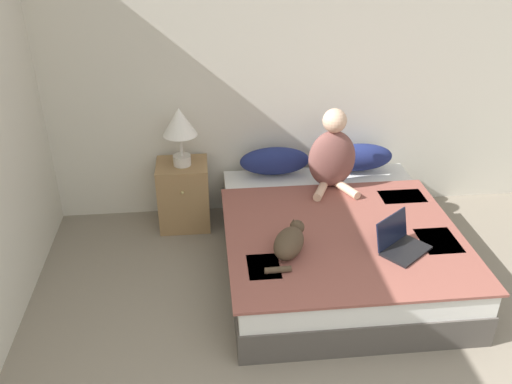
{
  "coord_description": "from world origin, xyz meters",
  "views": [
    {
      "loc": [
        -0.84,
        -0.92,
        2.63
      ],
      "look_at": [
        -0.5,
        2.41,
        0.79
      ],
      "focal_mm": 38.0,
      "sensor_mm": 36.0,
      "label": 1
    }
  ],
  "objects_px": {
    "pillow_near": "(275,161)",
    "table_lamp": "(180,125)",
    "person_sitting": "(332,155)",
    "pillow_far": "(358,157)",
    "laptop_open": "(401,243)",
    "nightstand": "(184,195)",
    "bed": "(336,245)",
    "cat_tabby": "(289,242)"
  },
  "relations": [
    {
      "from": "person_sitting",
      "to": "cat_tabby",
      "type": "bearing_deg",
      "value": -117.89
    },
    {
      "from": "nightstand",
      "to": "bed",
      "type": "bearing_deg",
      "value": -33.16
    },
    {
      "from": "cat_tabby",
      "to": "table_lamp",
      "type": "bearing_deg",
      "value": 60.57
    },
    {
      "from": "bed",
      "to": "laptop_open",
      "type": "xyz_separation_m",
      "value": [
        0.35,
        -0.42,
        0.27
      ]
    },
    {
      "from": "cat_tabby",
      "to": "nightstand",
      "type": "xyz_separation_m",
      "value": [
        -0.75,
        1.17,
        -0.23
      ]
    },
    {
      "from": "pillow_far",
      "to": "laptop_open",
      "type": "distance_m",
      "value": 1.26
    },
    {
      "from": "bed",
      "to": "laptop_open",
      "type": "distance_m",
      "value": 0.61
    },
    {
      "from": "pillow_far",
      "to": "pillow_near",
      "type": "bearing_deg",
      "value": 180.0
    },
    {
      "from": "bed",
      "to": "pillow_near",
      "type": "distance_m",
      "value": 0.98
    },
    {
      "from": "person_sitting",
      "to": "pillow_far",
      "type": "bearing_deg",
      "value": 41.8
    },
    {
      "from": "pillow_near",
      "to": "pillow_far",
      "type": "xyz_separation_m",
      "value": [
        0.76,
        0.0,
        0.0
      ]
    },
    {
      "from": "bed",
      "to": "pillow_near",
      "type": "xyz_separation_m",
      "value": [
        -0.38,
        0.84,
        0.35
      ]
    },
    {
      "from": "laptop_open",
      "to": "cat_tabby",
      "type": "bearing_deg",
      "value": 140.26
    },
    {
      "from": "person_sitting",
      "to": "table_lamp",
      "type": "relative_size",
      "value": 1.36
    },
    {
      "from": "person_sitting",
      "to": "nightstand",
      "type": "distance_m",
      "value": 1.35
    },
    {
      "from": "bed",
      "to": "pillow_far",
      "type": "distance_m",
      "value": 0.98
    },
    {
      "from": "bed",
      "to": "pillow_near",
      "type": "relative_size",
      "value": 3.16
    },
    {
      "from": "cat_tabby",
      "to": "bed",
      "type": "bearing_deg",
      "value": -20.48
    },
    {
      "from": "bed",
      "to": "cat_tabby",
      "type": "bearing_deg",
      "value": -138.21
    },
    {
      "from": "pillow_near",
      "to": "table_lamp",
      "type": "relative_size",
      "value": 1.21
    },
    {
      "from": "bed",
      "to": "person_sitting",
      "type": "relative_size",
      "value": 2.82
    },
    {
      "from": "pillow_near",
      "to": "person_sitting",
      "type": "relative_size",
      "value": 0.89
    },
    {
      "from": "table_lamp",
      "to": "nightstand",
      "type": "bearing_deg",
      "value": 114.74
    },
    {
      "from": "pillow_near",
      "to": "person_sitting",
      "type": "distance_m",
      "value": 0.55
    },
    {
      "from": "pillow_near",
      "to": "pillow_far",
      "type": "bearing_deg",
      "value": 0.0
    },
    {
      "from": "bed",
      "to": "cat_tabby",
      "type": "relative_size",
      "value": 4.58
    },
    {
      "from": "pillow_far",
      "to": "laptop_open",
      "type": "bearing_deg",
      "value": -91.37
    },
    {
      "from": "pillow_far",
      "to": "cat_tabby",
      "type": "bearing_deg",
      "value": -123.54
    },
    {
      "from": "pillow_near",
      "to": "pillow_far",
      "type": "height_order",
      "value": "same"
    },
    {
      "from": "bed",
      "to": "table_lamp",
      "type": "distance_m",
      "value": 1.59
    },
    {
      "from": "laptop_open",
      "to": "table_lamp",
      "type": "distance_m",
      "value": 1.99
    },
    {
      "from": "pillow_far",
      "to": "laptop_open",
      "type": "xyz_separation_m",
      "value": [
        -0.03,
        -1.26,
        -0.07
      ]
    },
    {
      "from": "pillow_near",
      "to": "pillow_far",
      "type": "distance_m",
      "value": 0.76
    },
    {
      "from": "pillow_near",
      "to": "nightstand",
      "type": "bearing_deg",
      "value": -175.76
    },
    {
      "from": "person_sitting",
      "to": "pillow_near",
      "type": "bearing_deg",
      "value": 147.77
    },
    {
      "from": "laptop_open",
      "to": "nightstand",
      "type": "relative_size",
      "value": 0.73
    },
    {
      "from": "pillow_far",
      "to": "table_lamp",
      "type": "bearing_deg",
      "value": -177.17
    },
    {
      "from": "nightstand",
      "to": "table_lamp",
      "type": "bearing_deg",
      "value": -65.26
    },
    {
      "from": "cat_tabby",
      "to": "table_lamp",
      "type": "height_order",
      "value": "table_lamp"
    },
    {
      "from": "person_sitting",
      "to": "cat_tabby",
      "type": "height_order",
      "value": "person_sitting"
    },
    {
      "from": "pillow_near",
      "to": "nightstand",
      "type": "relative_size",
      "value": 1.03
    },
    {
      "from": "bed",
      "to": "person_sitting",
      "type": "bearing_deg",
      "value": 83.38
    }
  ]
}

